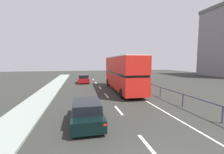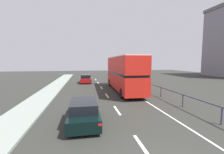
{
  "view_description": "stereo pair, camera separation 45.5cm",
  "coord_description": "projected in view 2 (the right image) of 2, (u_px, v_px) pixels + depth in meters",
  "views": [
    {
      "loc": [
        -2.85,
        -3.34,
        3.61
      ],
      "look_at": [
        0.32,
        11.18,
        2.13
      ],
      "focal_mm": 24.43,
      "sensor_mm": 36.0,
      "label": 1
    },
    {
      "loc": [
        -2.41,
        -3.43,
        3.61
      ],
      "look_at": [
        0.32,
        11.18,
        2.13
      ],
      "focal_mm": 24.43,
      "sensor_mm": 36.0,
      "label": 2
    }
  ],
  "objects": [
    {
      "name": "bridge_side_railing",
      "position": [
        171.0,
        92.0,
        13.85
      ],
      "size": [
        0.1,
        42.0,
        1.06
      ],
      "color": "#44425A",
      "rests_on": "ground"
    },
    {
      "name": "hatchback_car_near",
      "position": [
        84.0,
        112.0,
        9.11
      ],
      "size": [
        1.77,
        4.33,
        1.34
      ],
      "rotation": [
        0.0,
        0.0,
        -0.0
      ],
      "color": "black",
      "rests_on": "ground"
    },
    {
      "name": "double_decker_bus_red",
      "position": [
        124.0,
        72.0,
        19.01
      ],
      "size": [
        2.72,
        11.16,
        4.28
      ],
      "rotation": [
        0.0,
        0.0,
        -0.02
      ],
      "color": "red",
      "rests_on": "ground"
    },
    {
      "name": "lane_paint_markings",
      "position": [
        138.0,
        105.0,
        12.77
      ],
      "size": [
        3.33,
        46.0,
        0.01
      ],
      "color": "silver",
      "rests_on": "ground"
    },
    {
      "name": "sedan_car_ahead",
      "position": [
        86.0,
        79.0,
        26.36
      ],
      "size": [
        1.92,
        4.07,
        1.42
      ],
      "rotation": [
        0.0,
        0.0,
        -0.02
      ],
      "color": "#A01215",
      "rests_on": "ground"
    }
  ]
}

